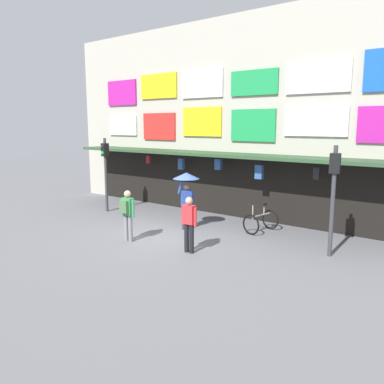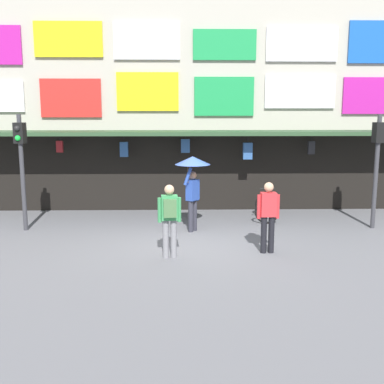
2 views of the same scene
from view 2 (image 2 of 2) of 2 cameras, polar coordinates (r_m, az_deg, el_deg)
ground_plane at (r=11.89m, az=-0.50°, el=-6.23°), size 80.00×80.00×0.00m
shopfront at (r=15.99m, az=-0.76°, el=12.31°), size 18.00×2.60×8.00m
traffic_light_near at (r=13.58m, az=-20.11°, el=4.40°), size 0.31×0.34×3.20m
traffic_light_far at (r=13.98m, az=21.62°, el=4.45°), size 0.32×0.35×3.20m
bicycle_parked at (r=14.46m, az=9.10°, el=-1.80°), size 0.91×1.27×1.05m
pedestrian_in_blue at (r=11.02m, az=9.26°, el=-2.59°), size 0.53×0.24×1.68m
pedestrian_with_umbrella at (r=12.69m, az=0.08°, el=2.40°), size 0.96×0.96×2.08m
pedestrian_in_black at (r=10.51m, az=-2.75°, el=-2.89°), size 0.53×0.38×1.68m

